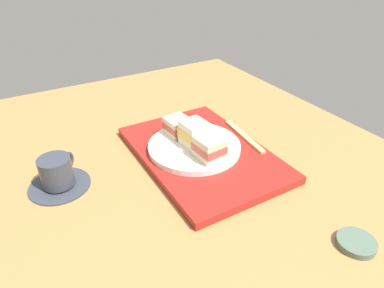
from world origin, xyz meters
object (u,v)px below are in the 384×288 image
sandwich_middle (193,134)px  chopsticks_pair (244,136)px  sandwich_near (210,147)px  coffee_cup (58,175)px  sandwich_far (178,126)px  small_sauce_dish (356,243)px  sandwich_plate (193,147)px

sandwich_middle → chopsticks_pair: 15.73cm
chopsticks_pair → sandwich_middle: bearing=84.1°
sandwich_near → coffee_cup: size_ratio=0.52×
sandwich_far → coffee_cup: 31.62cm
sandwich_near → sandwich_middle: size_ratio=0.99×
sandwich_middle → chopsticks_pair: bearing=-95.9°
sandwich_near → chopsticks_pair: sandwich_near is taller
sandwich_near → sandwich_far: (13.69, 1.30, -0.45)cm
chopsticks_pair → small_sauce_dish: 38.98cm
sandwich_near → sandwich_middle: 6.89cm
sandwich_plate → sandwich_far: sandwich_far is taller
sandwich_plate → small_sauce_dish: bearing=-164.7°
sandwich_near → sandwich_far: sandwich_near is taller
sandwich_far → small_sauce_dish: (-47.14, -11.70, -5.13)cm
small_sauce_dish → sandwich_plate: bearing=15.3°
sandwich_middle → coffee_cup: size_ratio=0.53×
chopsticks_pair → small_sauce_dish: chopsticks_pair is taller
sandwich_far → small_sauce_dish: bearing=-166.1°
chopsticks_pair → sandwich_plate: bearing=84.1°
sandwich_plate → sandwich_near: (-6.85, -0.65, 3.43)cm
sandwich_plate → sandwich_near: 7.69cm
sandwich_middle → coffee_cup: bearing=81.7°
sandwich_far → small_sauce_dish: 48.84cm
sandwich_far → coffee_cup: size_ratio=0.51×
coffee_cup → small_sauce_dish: (-44.96, -43.14, -2.52)cm
sandwich_near → sandwich_plate: bearing=5.4°
sandwich_middle → coffee_cup: (4.66, 32.09, -3.48)cm
sandwich_middle → coffee_cup: sandwich_middle is taller
sandwich_plate → coffee_cup: size_ratio=1.72×
sandwich_near → small_sauce_dish: size_ratio=1.00×
sandwich_middle → sandwich_far: size_ratio=1.04×
coffee_cup → small_sauce_dish: 62.36cm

